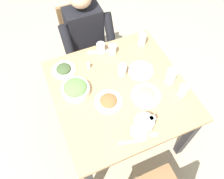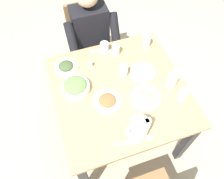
{
  "view_description": "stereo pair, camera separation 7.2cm",
  "coord_description": "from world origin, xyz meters",
  "px_view_note": "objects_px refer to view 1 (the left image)",
  "views": [
    {
      "loc": [
        0.43,
        0.84,
        2.16
      ],
      "look_at": [
        0.06,
        -0.03,
        0.73
      ],
      "focal_mm": 36.06,
      "sensor_mm": 36.0,
      "label": 1
    },
    {
      "loc": [
        0.36,
        0.86,
        2.16
      ],
      "look_at": [
        0.06,
        -0.03,
        0.73
      ],
      "focal_mm": 36.06,
      "sensor_mm": 36.0,
      "label": 2
    }
  ],
  "objects_px": {
    "salad_bowl": "(75,89)",
    "plate_fries": "(146,95)",
    "water_glass_far_right": "(122,70)",
    "water_glass_center": "(183,90)",
    "diner_near": "(89,43)",
    "water_glass_far_left": "(101,48)",
    "water_glass_near_right": "(142,39)",
    "water_pitcher": "(143,127)",
    "oil_carafe": "(171,77)",
    "salt_shaker": "(89,66)",
    "chair_near": "(83,40)",
    "plate_beans": "(141,70)",
    "plate_dolmas": "(64,69)",
    "plate_rice_curry": "(109,101)",
    "dining_table": "(120,96)",
    "water_glass_near_left": "(113,49)"
  },
  "relations": [
    {
      "from": "plate_beans",
      "to": "oil_carafe",
      "type": "bearing_deg",
      "value": 132.51
    },
    {
      "from": "water_glass_near_left",
      "to": "oil_carafe",
      "type": "relative_size",
      "value": 0.52
    },
    {
      "from": "salad_bowl",
      "to": "plate_beans",
      "type": "distance_m",
      "value": 0.54
    },
    {
      "from": "water_glass_far_left",
      "to": "water_glass_near_right",
      "type": "bearing_deg",
      "value": 171.07
    },
    {
      "from": "plate_beans",
      "to": "oil_carafe",
      "type": "distance_m",
      "value": 0.24
    },
    {
      "from": "water_pitcher",
      "to": "plate_fries",
      "type": "xyz_separation_m",
      "value": [
        -0.17,
        -0.25,
        -0.08
      ]
    },
    {
      "from": "dining_table",
      "to": "water_glass_near_left",
      "type": "height_order",
      "value": "water_glass_near_left"
    },
    {
      "from": "water_pitcher",
      "to": "salt_shaker",
      "type": "distance_m",
      "value": 0.68
    },
    {
      "from": "plate_dolmas",
      "to": "water_glass_near_right",
      "type": "height_order",
      "value": "water_glass_near_right"
    },
    {
      "from": "diner_near",
      "to": "plate_rice_curry",
      "type": "height_order",
      "value": "diner_near"
    },
    {
      "from": "diner_near",
      "to": "water_glass_near_right",
      "type": "height_order",
      "value": "diner_near"
    },
    {
      "from": "dining_table",
      "to": "water_glass_far_right",
      "type": "relative_size",
      "value": 9.55
    },
    {
      "from": "chair_near",
      "to": "plate_dolmas",
      "type": "distance_m",
      "value": 0.67
    },
    {
      "from": "chair_near",
      "to": "plate_beans",
      "type": "relative_size",
      "value": 4.36
    },
    {
      "from": "diner_near",
      "to": "water_glass_far_left",
      "type": "relative_size",
      "value": 13.28
    },
    {
      "from": "chair_near",
      "to": "diner_near",
      "type": "distance_m",
      "value": 0.25
    },
    {
      "from": "dining_table",
      "to": "plate_rice_curry",
      "type": "bearing_deg",
      "value": 30.56
    },
    {
      "from": "salad_bowl",
      "to": "plate_fries",
      "type": "xyz_separation_m",
      "value": [
        -0.46,
        0.24,
        -0.03
      ]
    },
    {
      "from": "oil_carafe",
      "to": "plate_rice_curry",
      "type": "bearing_deg",
      "value": -1.22
    },
    {
      "from": "water_glass_far_right",
      "to": "salt_shaker",
      "type": "bearing_deg",
      "value": -36.98
    },
    {
      "from": "water_glass_center",
      "to": "oil_carafe",
      "type": "relative_size",
      "value": 0.57
    },
    {
      "from": "water_glass_far_left",
      "to": "oil_carafe",
      "type": "relative_size",
      "value": 0.53
    },
    {
      "from": "oil_carafe",
      "to": "water_glass_near_left",
      "type": "bearing_deg",
      "value": -56.73
    },
    {
      "from": "plate_fries",
      "to": "water_glass_near_left",
      "type": "distance_m",
      "value": 0.49
    },
    {
      "from": "water_glass_center",
      "to": "oil_carafe",
      "type": "xyz_separation_m",
      "value": [
        0.02,
        -0.14,
        0.01
      ]
    },
    {
      "from": "water_glass_near_left",
      "to": "water_glass_far_left",
      "type": "xyz_separation_m",
      "value": [
        0.08,
        -0.05,
        0.0
      ]
    },
    {
      "from": "chair_near",
      "to": "water_glass_near_right",
      "type": "relative_size",
      "value": 8.15
    },
    {
      "from": "oil_carafe",
      "to": "salt_shaker",
      "type": "relative_size",
      "value": 3.05
    },
    {
      "from": "plate_rice_curry",
      "to": "water_glass_far_left",
      "type": "xyz_separation_m",
      "value": [
        -0.13,
        -0.48,
        0.03
      ]
    },
    {
      "from": "water_glass_far_right",
      "to": "water_glass_center",
      "type": "distance_m",
      "value": 0.47
    },
    {
      "from": "water_glass_far_left",
      "to": "plate_rice_curry",
      "type": "bearing_deg",
      "value": 74.52
    },
    {
      "from": "plate_fries",
      "to": "dining_table",
      "type": "bearing_deg",
      "value": -42.48
    },
    {
      "from": "plate_fries",
      "to": "water_glass_center",
      "type": "bearing_deg",
      "value": 161.14
    },
    {
      "from": "water_glass_far_left",
      "to": "plate_fries",
      "type": "bearing_deg",
      "value": 104.27
    },
    {
      "from": "plate_fries",
      "to": "water_glass_far_left",
      "type": "relative_size",
      "value": 2.51
    },
    {
      "from": "diner_near",
      "to": "plate_beans",
      "type": "xyz_separation_m",
      "value": [
        -0.25,
        0.57,
        0.13
      ]
    },
    {
      "from": "chair_near",
      "to": "salad_bowl",
      "type": "xyz_separation_m",
      "value": [
        0.29,
        0.76,
        0.3
      ]
    },
    {
      "from": "plate_dolmas",
      "to": "water_glass_far_right",
      "type": "relative_size",
      "value": 1.82
    },
    {
      "from": "diner_near",
      "to": "plate_dolmas",
      "type": "distance_m",
      "value": 0.47
    },
    {
      "from": "chair_near",
      "to": "water_glass_far_left",
      "type": "distance_m",
      "value": 0.54
    },
    {
      "from": "water_pitcher",
      "to": "plate_rice_curry",
      "type": "height_order",
      "value": "water_pitcher"
    },
    {
      "from": "salad_bowl",
      "to": "water_glass_far_right",
      "type": "height_order",
      "value": "water_glass_far_right"
    },
    {
      "from": "chair_near",
      "to": "oil_carafe",
      "type": "height_order",
      "value": "oil_carafe"
    },
    {
      "from": "diner_near",
      "to": "water_glass_center",
      "type": "distance_m",
      "value": 0.99
    },
    {
      "from": "chair_near",
      "to": "salt_shaker",
      "type": "height_order",
      "value": "chair_near"
    },
    {
      "from": "water_glass_near_right",
      "to": "oil_carafe",
      "type": "height_order",
      "value": "oil_carafe"
    },
    {
      "from": "water_glass_center",
      "to": "diner_near",
      "type": "bearing_deg",
      "value": -64.08
    },
    {
      "from": "diner_near",
      "to": "water_glass_far_left",
      "type": "distance_m",
      "value": 0.29
    },
    {
      "from": "dining_table",
      "to": "water_glass_far_right",
      "type": "distance_m",
      "value": 0.21
    },
    {
      "from": "chair_near",
      "to": "plate_dolmas",
      "type": "height_order",
      "value": "chair_near"
    }
  ]
}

